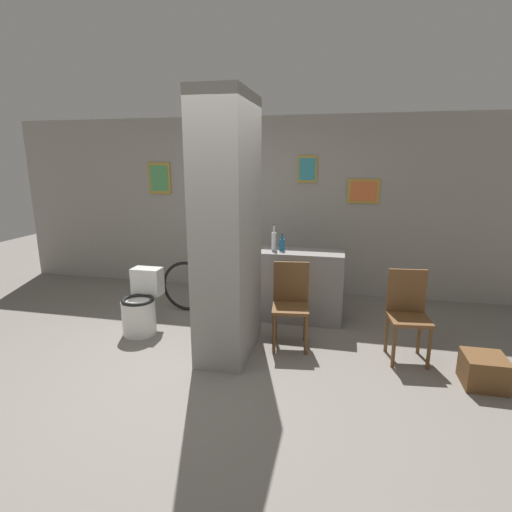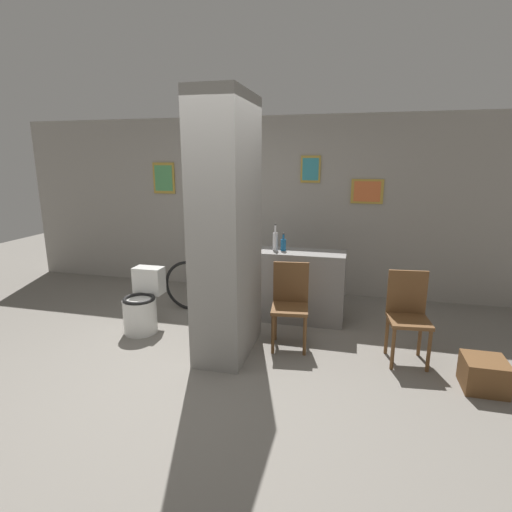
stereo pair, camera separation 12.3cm
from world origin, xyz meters
The scene contains 11 objects.
ground_plane centered at (0.00, 0.00, 0.00)m, with size 14.00×14.00×0.00m, color slate.
wall_back centered at (0.00, 2.63, 1.30)m, with size 8.00×0.09×2.60m.
pillar_center centered at (0.12, 0.48, 1.30)m, with size 0.52×0.96×2.60m.
counter_shelf centered at (0.67, 1.49, 0.44)m, with size 1.23×0.44×0.89m.
toilet centered at (-1.02, 0.71, 0.31)m, with size 0.39×0.55×0.73m.
chair_near_pillar centered at (0.73, 0.77, 0.50)m, with size 0.43×0.43×0.91m.
chair_by_doorway centered at (1.92, 0.72, 0.50)m, with size 0.42×0.42×0.91m.
bicycle centered at (-0.24, 1.47, 0.35)m, with size 1.70×0.42×0.73m.
bottle_tall centered at (0.41, 1.50, 1.01)m, with size 0.06×0.06×0.33m.
bottle_short centered at (0.52, 1.49, 0.97)m, with size 0.07×0.07×0.23m.
floor_crate centered at (2.54, 0.31, 0.14)m, with size 0.35×0.35×0.28m.
Camera 2 is at (1.35, -3.26, 1.98)m, focal length 28.00 mm.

